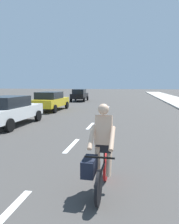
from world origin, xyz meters
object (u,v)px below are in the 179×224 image
cyclist (100,153)px  parked_car_yellow (50,101)px  parked_car_black (79,95)px  parked_car_white (9,110)px

cyclist → parked_car_yellow: cyclist is taller
parked_car_black → parked_car_yellow: bearing=-93.1°
parked_car_yellow → parked_car_black: size_ratio=1.12×
cyclist → parked_car_black: 23.44m
parked_car_white → parked_car_yellow: size_ratio=0.98×
cyclist → parked_car_white: cyclist is taller
parked_car_yellow → parked_car_black: (0.13, 9.99, -0.01)m
parked_car_white → cyclist: bearing=-45.5°
parked_car_white → parked_car_yellow: 6.61m
parked_car_white → parked_car_black: same height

